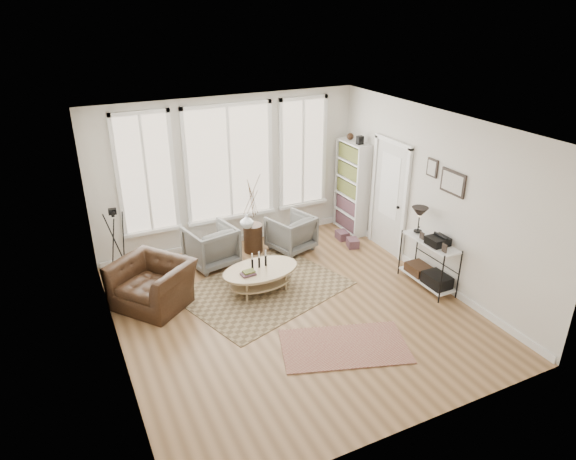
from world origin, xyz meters
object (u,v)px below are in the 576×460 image
armchair_right (291,233)px  accent_chair (152,284)px  low_shelf (429,259)px  coffee_table (260,274)px  bookcase (352,187)px  side_table (252,216)px  armchair_left (211,246)px

armchair_right → accent_chair: accent_chair is taller
low_shelf → coffee_table: low_shelf is taller
bookcase → accent_chair: size_ratio=1.83×
side_table → coffee_table: bearing=-107.7°
bookcase → low_shelf: 2.56m
coffee_table → armchair_left: (-0.44, 1.25, 0.05)m
armchair_left → low_shelf: bearing=131.4°
low_shelf → side_table: 3.30m
side_table → armchair_right: bearing=-20.3°
armchair_right → accent_chair: bearing=-1.5°
accent_chair → bookcase: bearing=66.0°
armchair_left → accent_chair: (-1.25, -0.88, -0.01)m
low_shelf → bookcase: bearing=88.7°
low_shelf → side_table: size_ratio=0.85×
bookcase → low_shelf: size_ratio=1.58×
armchair_right → side_table: 0.83m
low_shelf → armchair_right: bearing=123.3°
armchair_right → side_table: bearing=-37.6°
armchair_left → coffee_table: bearing=97.8°
armchair_left → armchair_right: (1.58, -0.08, -0.02)m
bookcase → side_table: bearing=-179.2°
coffee_table → accent_chair: accent_chair is taller
bookcase → side_table: (-2.21, -0.03, -0.22)m
coffee_table → bookcase: bearing=28.7°
armchair_left → side_table: (0.89, 0.18, 0.36)m
coffee_table → side_table: side_table is taller
accent_chair → side_table: bearing=78.2°
low_shelf → armchair_left: low_shelf is taller
armchair_left → armchair_right: bearing=165.8°
armchair_right → side_table: size_ratio=0.50×
low_shelf → accent_chair: 4.54m
low_shelf → side_table: bearing=130.9°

